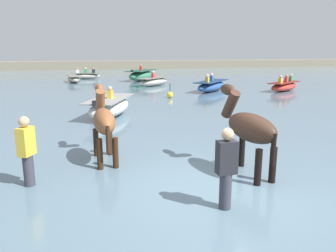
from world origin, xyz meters
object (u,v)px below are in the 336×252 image
boat_distant_west (212,86)px  boat_far_inshore (154,82)px  person_spectator_far (226,174)px  channel_buoy (170,95)px  boat_mid_outer (110,107)px  boat_distant_east (74,79)px  person_wading_mid (27,156)px  boat_near_port (284,86)px  horse_trailing_dark_bay (249,129)px  boat_near_starboard (142,75)px  boat_far_offshore (86,76)px  horse_lead_chestnut (104,122)px

boat_distant_west → boat_far_inshore: bearing=125.6°
person_spectator_far → channel_buoy: person_spectator_far is taller
boat_mid_outer → channel_buoy: bearing=51.1°
boat_distant_east → person_wading_mid: (-0.04, -21.47, 0.33)m
boat_distant_west → boat_far_inshore: (-2.93, 4.09, -0.03)m
channel_buoy → person_wading_mid: bearing=-116.4°
boat_mid_outer → boat_distant_west: boat_mid_outer is taller
boat_near_port → boat_distant_east: 16.07m
boat_distant_east → boat_distant_west: bearing=-43.1°
boat_near_port → boat_far_inshore: (-7.48, 5.03, 0.00)m
boat_distant_east → horse_trailing_dark_bay: bearing=-78.9°
boat_near_port → boat_distant_west: bearing=168.4°
boat_mid_outer → boat_distant_east: 14.95m
boat_mid_outer → channel_buoy: size_ratio=4.49×
boat_distant_west → boat_far_inshore: size_ratio=1.14×
boat_near_port → boat_distant_west: (-4.56, 0.94, 0.03)m
boat_near_starboard → boat_mid_outer: bearing=-103.6°
boat_far_offshore → boat_mid_outer: bearing=-86.9°
boat_mid_outer → boat_distant_east: size_ratio=1.33×
horse_trailing_dark_bay → channel_buoy: (1.14, 11.39, -0.79)m
horse_lead_chestnut → boat_far_inshore: horse_lead_chestnut is taller
channel_buoy → boat_distant_west: bearing=35.3°
boat_distant_east → person_spectator_far: size_ratio=1.61×
boat_distant_east → person_wading_mid: 21.47m
horse_trailing_dark_bay → person_wading_mid: horse_trailing_dark_bay is taller
boat_far_inshore → person_wading_mid: (-5.82, -17.42, 0.30)m
boat_distant_west → person_spectator_far: size_ratio=2.10×
boat_mid_outer → boat_distant_west: size_ratio=1.02×
boat_near_starboard → horse_lead_chestnut: bearing=-101.3°
horse_lead_chestnut → boat_distant_west: bearing=59.2°
horse_trailing_dark_bay → boat_near_port: horse_trailing_dark_bay is taller
channel_buoy → person_spectator_far: bearing=-99.8°
horse_trailing_dark_bay → boat_far_offshore: horse_trailing_dark_bay is taller
horse_lead_chestnut → boat_near_starboard: bearing=78.7°
boat_mid_outer → person_spectator_far: person_spectator_far is taller
person_spectator_far → person_wading_mid: bearing=151.9°
boat_near_port → boat_far_inshore: bearing=146.1°
horse_trailing_dark_bay → boat_near_port: (8.97, 12.78, -0.66)m
boat_near_port → boat_mid_outer: boat_mid_outer is taller
boat_mid_outer → channel_buoy: boat_mid_outer is taller
channel_buoy → horse_trailing_dark_bay: bearing=-95.7°
horse_trailing_dark_bay → channel_buoy: size_ratio=2.68×
horse_trailing_dark_bay → boat_near_port: size_ratio=0.67×
boat_near_starboard → boat_near_port: bearing=-51.0°
boat_far_offshore → person_wading_mid: size_ratio=1.61×
horse_trailing_dark_bay → boat_mid_outer: bearing=108.7°
boat_near_port → boat_near_starboard: (-7.67, 9.46, 0.14)m
boat_near_port → boat_mid_outer: bearing=-153.1°
horse_trailing_dark_bay → person_wading_mid: bearing=174.9°
boat_distant_east → horse_lead_chestnut: bearing=-85.9°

